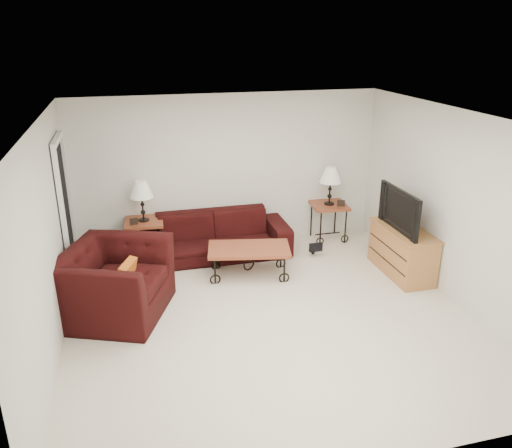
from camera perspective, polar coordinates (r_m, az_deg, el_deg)
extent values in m
plane|color=silver|center=(6.62, 1.54, -10.24)|extent=(5.00, 5.00, 0.00)
cube|color=silver|center=(8.38, -3.09, 5.87)|extent=(5.00, 0.02, 2.50)
cube|color=silver|center=(3.98, 11.88, -12.69)|extent=(5.00, 0.02, 2.50)
cube|color=silver|center=(5.93, -22.28, -2.25)|extent=(0.02, 5.00, 2.50)
cube|color=silver|center=(7.14, 21.33, 1.72)|extent=(0.02, 5.00, 2.50)
plane|color=white|center=(5.74, 1.78, 11.65)|extent=(5.00, 5.00, 0.00)
cube|color=black|center=(7.54, -20.42, 0.96)|extent=(0.08, 0.94, 2.04)
imported|color=black|center=(8.17, -4.55, -1.31)|extent=(2.34, 0.92, 0.68)
cube|color=brown|center=(8.25, -12.23, -1.69)|extent=(0.62, 0.62, 0.64)
cube|color=brown|center=(8.86, 8.05, 0.23)|extent=(0.64, 0.64, 0.65)
cube|color=black|center=(7.97, -13.45, 0.27)|extent=(0.13, 0.03, 0.11)
cube|color=black|center=(8.66, 9.46, 2.31)|extent=(0.13, 0.05, 0.11)
cube|color=brown|center=(7.54, -0.78, -4.19)|extent=(1.29, 0.86, 0.44)
imported|color=black|center=(6.72, -15.50, -6.25)|extent=(1.61, 1.71, 0.88)
cube|color=#CE551A|center=(6.63, -14.27, -5.73)|extent=(0.25, 0.41, 0.40)
cube|color=#9E713A|center=(7.85, 15.97, -2.94)|extent=(0.49, 1.18, 0.71)
imported|color=black|center=(7.61, 16.33, 1.56)|extent=(0.14, 1.05, 0.61)
ellipsoid|color=black|center=(8.28, 6.41, -2.05)|extent=(0.37, 0.31, 0.42)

